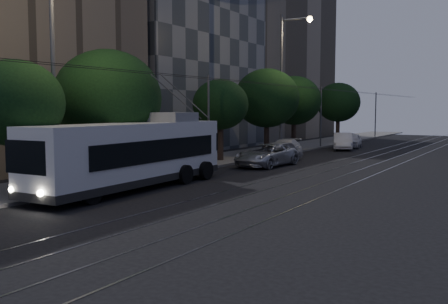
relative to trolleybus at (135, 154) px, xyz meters
name	(u,v)px	position (x,y,z in m)	size (l,w,h in m)	color
ground	(183,200)	(3.82, -1.33, -1.70)	(120.00, 120.00, 0.00)	black
sidewalk	(252,154)	(-3.68, 18.67, -1.62)	(5.00, 90.00, 0.15)	slate
tram_rails	(372,161)	(6.32, 18.67, -1.69)	(4.52, 90.00, 0.02)	gray
overhead_wires	(280,114)	(-1.15, 18.67, 1.77)	(2.23, 90.00, 6.00)	black
building_glass_mid	(159,10)	(-15.18, 20.67, 11.72)	(14.40, 18.40, 26.80)	#32383F
building_tan_far	(256,5)	(-15.18, 40.67, 15.72)	(14.40, 22.40, 34.80)	gray
trolleybus	(135,154)	(0.00, 0.00, 0.00)	(3.16, 12.39, 5.63)	silver
pickup_silver	(266,155)	(1.12, 11.77, -0.95)	(2.49, 5.40, 1.50)	silver
car_white_a	(277,151)	(0.49, 14.81, -0.93)	(1.81, 4.49, 1.53)	#B5B5B9
car_white_b	(285,148)	(-0.48, 18.17, -0.97)	(2.02, 4.98, 1.44)	silver
car_white_c	(343,141)	(1.12, 27.63, -0.90)	(1.68, 4.81, 1.58)	silver
car_white_d	(352,140)	(1.05, 30.79, -0.99)	(1.66, 4.12, 1.41)	silver
tree_0	(15,104)	(-2.68, -4.55, 2.40)	(4.17, 4.17, 5.99)	black
tree_1	(108,98)	(-3.18, 1.45, 2.72)	(5.79, 5.79, 7.03)	black
tree_2	(220,105)	(-2.94, 12.43, 2.45)	(4.05, 4.05, 5.99)	black
tree_3	(267,98)	(-2.68, 19.29, 3.03)	(5.45, 5.45, 7.19)	black
tree_4	(294,101)	(-2.68, 24.88, 2.91)	(5.05, 5.05, 6.89)	black
tree_5	(338,102)	(-2.68, 37.22, 2.87)	(4.94, 4.94, 6.81)	black
streetlamp_near	(59,46)	(-1.55, -3.07, 4.91)	(2.64, 0.44, 11.07)	#58585A
streetlamp_far	(286,72)	(-0.94, 19.31, 5.11)	(2.72, 0.44, 11.44)	#58585A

